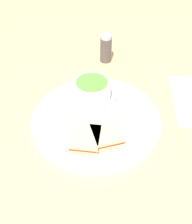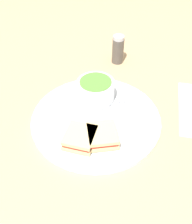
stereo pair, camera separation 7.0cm
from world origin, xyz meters
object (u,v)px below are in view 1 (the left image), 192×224
Objects in this scene: sandwich_half_far at (107,134)px; spoon at (119,99)px; sandwich_half_near at (85,139)px; soup_bowl at (92,90)px; salt_shaker at (106,48)px.

spoon is at bearing -33.88° from sandwich_half_far.
sandwich_half_near is 1.24× the size of sandwich_half_far.
soup_bowl is at bearing 53.60° from spoon.
spoon is at bearing -48.73° from sandwich_half_near.
sandwich_half_near is at bearing 120.64° from spoon.
sandwich_half_near and sandwich_half_far have the same top height.
soup_bowl is 1.32× the size of sandwich_half_far.
sandwich_half_near is 1.02× the size of salt_shaker.
salt_shaker reaches higher than spoon.
spoon is 1.28× the size of salt_shaker.
spoon is 0.19m from sandwich_half_near.
sandwich_half_near is at bearing 152.68° from salt_shaker.
salt_shaker reaches higher than soup_bowl.
salt_shaker is (0.36, -0.13, 0.02)m from sandwich_half_far.
sandwich_half_far is at bearing -92.77° from sandwich_half_near.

